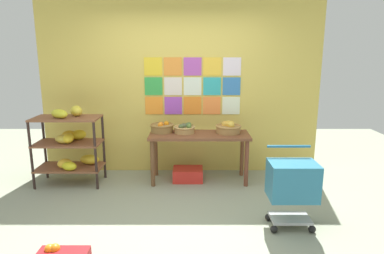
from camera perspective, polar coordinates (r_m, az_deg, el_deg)
ground at (r=4.03m, az=-2.82°, el=-15.23°), size 9.27×9.27×0.00m
back_wall_with_art at (r=5.24m, az=-2.13°, el=7.74°), size 4.30×0.07×2.88m
banana_shelf_unit at (r=5.12m, az=-20.06°, el=-2.34°), size 0.92×0.53×1.13m
display_table at (r=4.92m, az=1.06°, el=-2.33°), size 1.45×0.56×0.72m
fruit_basket_right at (r=4.93m, az=-1.40°, el=-0.26°), size 0.32×0.32×0.15m
fruit_basket_left at (r=4.96m, az=6.01°, el=-0.14°), size 0.38×0.38×0.18m
fruit_basket_back_right at (r=5.00m, az=-5.29°, el=-0.08°), size 0.35×0.35×0.16m
produce_crate_under_table at (r=5.09m, az=-0.88°, el=-7.99°), size 0.44×0.33×0.18m
shopping_cart at (r=3.81m, az=16.40°, el=-9.08°), size 0.50×0.41×0.87m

